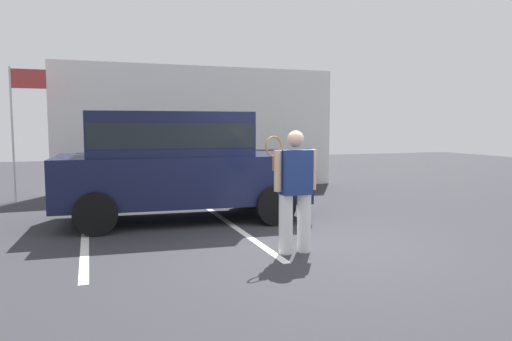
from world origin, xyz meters
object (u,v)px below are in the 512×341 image
Objects in this scene: tennis_player_man at (295,190)px; flag_pole at (20,109)px; potted_plant_by_porch at (306,174)px; parked_suv at (177,160)px.

flag_pole reaches higher than tennis_player_man.
tennis_player_man is 6.69m from potted_plant_by_porch.
potted_plant_by_porch is at bearing -118.00° from tennis_player_man.
potted_plant_by_porch is (4.14, 3.04, -0.69)m from parked_suv.
parked_suv is at bearing -69.88° from tennis_player_man.
flag_pole is (-4.23, 6.37, 1.29)m from tennis_player_man.
parked_suv is 2.73× the size of tennis_player_man.
potted_plant_by_porch is (3.00, 5.96, -0.45)m from tennis_player_man.
tennis_player_man is 7.75m from flag_pole.
parked_suv is 4.75m from flag_pole.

